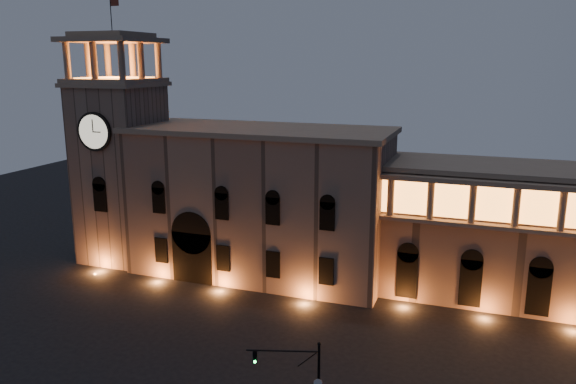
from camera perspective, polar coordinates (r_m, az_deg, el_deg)
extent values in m
plane|color=black|center=(50.70, -10.51, -16.69)|extent=(160.00, 160.00, 0.00)
cube|color=#7B6050|center=(66.74, -2.88, -1.21)|extent=(30.00, 12.00, 17.00)
cube|color=gray|center=(65.12, -2.97, 6.31)|extent=(30.80, 12.80, 0.60)
cube|color=black|center=(66.23, -9.46, -6.47)|extent=(5.00, 1.40, 6.00)
cylinder|color=black|center=(65.29, -9.56, -3.99)|extent=(5.00, 1.40, 5.00)
cube|color=orange|center=(66.13, -9.54, -6.69)|extent=(4.20, 0.20, 5.00)
cube|color=#7B6050|center=(74.31, -16.51, 1.72)|extent=(9.00, 9.00, 22.00)
cube|color=gray|center=(73.02, -17.09, 10.40)|extent=(9.80, 9.80, 0.50)
cylinder|color=black|center=(69.73, -19.09, 5.82)|extent=(4.60, 0.35, 4.60)
cylinder|color=beige|center=(69.62, -19.16, 5.80)|extent=(4.00, 0.12, 4.00)
cube|color=gray|center=(73.00, -17.12, 10.79)|extent=(9.40, 9.40, 0.50)
cube|color=orange|center=(72.99, -17.14, 11.03)|extent=(6.80, 6.80, 0.15)
cylinder|color=gray|center=(72.36, -21.55, 12.31)|extent=(0.76, 0.76, 4.20)
cylinder|color=gray|center=(69.95, -19.14, 12.50)|extent=(0.76, 0.76, 4.20)
cylinder|color=gray|center=(67.66, -16.56, 12.68)|extent=(0.76, 0.76, 4.20)
cylinder|color=gray|center=(78.28, -17.85, 12.59)|extent=(0.76, 0.76, 4.20)
cylinder|color=gray|center=(76.06, -15.51, 12.74)|extent=(0.76, 0.76, 4.20)
cylinder|color=gray|center=(73.96, -13.03, 12.88)|extent=(0.76, 0.76, 4.20)
cylinder|color=gray|center=(75.29, -19.63, 12.46)|extent=(0.76, 0.76, 4.20)
cylinder|color=gray|center=(70.77, -14.72, 12.79)|extent=(0.76, 0.76, 4.20)
cube|color=gray|center=(73.01, -17.38, 14.51)|extent=(9.80, 9.80, 0.60)
cube|color=gray|center=(73.03, -17.41, 14.98)|extent=(7.50, 7.50, 0.60)
cylinder|color=black|center=(73.16, -17.54, 16.78)|extent=(0.10, 0.10, 4.00)
plane|color=#592319|center=(72.92, -17.22, 17.92)|extent=(1.20, 0.00, 1.20)
cube|color=#775B4C|center=(64.92, 26.96, -4.46)|extent=(40.00, 10.00, 14.00)
cylinder|color=gray|center=(58.47, 10.39, -0.45)|extent=(0.70, 0.70, 4.00)
cylinder|color=gray|center=(58.00, 14.28, -0.76)|extent=(0.70, 0.70, 4.00)
cylinder|color=gray|center=(57.81, 18.23, -1.07)|extent=(0.70, 0.70, 4.00)
cylinder|color=gray|center=(57.88, 22.18, -1.37)|extent=(0.70, 0.70, 4.00)
cylinder|color=gray|center=(58.24, 26.10, -1.66)|extent=(0.70, 0.70, 4.00)
sphere|color=black|center=(38.36, 3.19, -15.14)|extent=(0.27, 0.27, 0.27)
cylinder|color=black|center=(38.69, -0.55, -15.84)|extent=(4.67, 1.52, 0.12)
cube|color=black|center=(39.06, -3.36, -16.37)|extent=(0.36, 0.34, 0.82)
cylinder|color=#0CE53F|center=(39.06, -3.38, -16.83)|extent=(0.19, 0.12, 0.17)
cylinder|color=silver|center=(39.65, 3.06, -18.81)|extent=(0.57, 0.21, 0.58)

